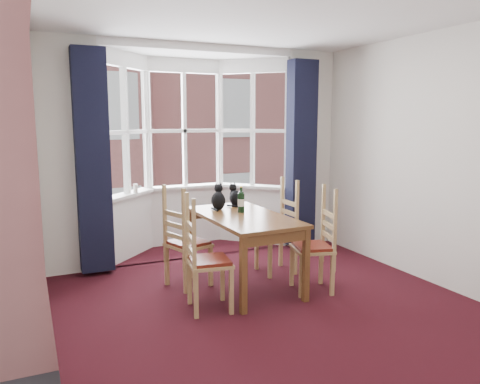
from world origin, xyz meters
TOP-DOWN VIEW (x-y plane):
  - floor at (0.00, 0.00)m, footprint 4.50×4.50m
  - ceiling at (0.00, 0.00)m, footprint 4.50×4.50m
  - wall_left at (-2.00, 0.00)m, footprint 0.00×4.50m
  - wall_right at (2.00, 0.00)m, footprint 0.00×4.50m
  - wall_back_pier_left at (-1.65, 2.25)m, footprint 0.70×0.12m
  - wall_back_pier_right at (1.65, 2.25)m, footprint 0.70×0.12m
  - bay_window at (0.00, 2.75)m, footprint 2.76×0.94m
  - curtain_left at (-1.42, 2.07)m, footprint 0.38×0.22m
  - curtain_right at (1.42, 2.07)m, footprint 0.38×0.22m
  - dining_table at (0.02, 0.98)m, footprint 0.85×1.53m
  - chair_left_near at (-0.66, 0.53)m, footprint 0.46×0.48m
  - chair_left_far at (-0.64, 1.20)m, footprint 0.51×0.52m
  - chair_right_near at (0.70, 0.50)m, footprint 0.50×0.51m
  - chair_right_far at (0.65, 1.23)m, footprint 0.41×0.43m
  - cat_left at (-0.11, 1.42)m, footprint 0.23×0.26m
  - cat_right at (0.16, 1.52)m, footprint 0.17×0.23m
  - wine_bottle at (0.05, 1.13)m, footprint 0.08×0.08m
  - candle_tall at (-0.82, 2.60)m, footprint 0.06×0.06m
  - street at (0.00, 32.25)m, footprint 80.00×80.00m
  - tenement_building at (0.00, 14.01)m, footprint 18.40×7.80m

SIDE VIEW (x-z plane):
  - street at x=0.00m, z-range -6.00..-6.00m
  - floor at x=0.00m, z-range 0.00..0.00m
  - chair_left_near at x=-0.66m, z-range 0.01..0.93m
  - chair_left_far at x=-0.64m, z-range 0.01..0.93m
  - chair_right_near at x=0.70m, z-range 0.01..0.93m
  - chair_right_far at x=0.65m, z-range 0.01..0.93m
  - dining_table at x=0.02m, z-range 0.31..1.11m
  - cat_right at x=0.16m, z-range 0.77..1.06m
  - cat_left at x=-0.11m, z-range 0.76..1.08m
  - candle_tall at x=-0.82m, z-range 0.87..0.99m
  - wine_bottle at x=0.05m, z-range 0.78..1.08m
  - curtain_left at x=-1.42m, z-range 0.05..2.65m
  - curtain_right at x=1.42m, z-range 0.05..2.65m
  - wall_left at x=-2.00m, z-range -0.85..3.65m
  - wall_right at x=2.00m, z-range -0.85..3.65m
  - wall_back_pier_left at x=-1.65m, z-range 0.00..2.80m
  - wall_back_pier_right at x=1.65m, z-range 0.00..2.80m
  - bay_window at x=0.00m, z-range 0.00..2.80m
  - tenement_building at x=0.00m, z-range -6.00..9.20m
  - ceiling at x=0.00m, z-range 2.80..2.80m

